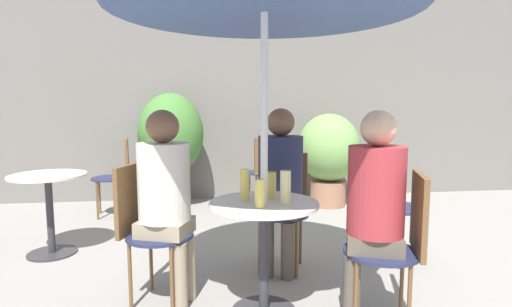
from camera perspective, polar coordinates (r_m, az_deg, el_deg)
The scene contains 18 objects.
storefront_wall at distance 5.59m, azimuth -1.04°, elevation 8.98°, with size 10.00×0.06×3.00m.
cafe_table_near at distance 2.48m, azimuth 1.14°, elevation -11.32°, with size 0.66×0.66×0.70m.
cafe_table_far at distance 3.88m, azimuth -27.46°, elevation -5.72°, with size 0.62×0.62×0.70m.
bistro_chair_0 at distance 2.45m, azimuth 19.89°, elevation -11.12°, with size 0.47×0.46×0.91m.
bistro_chair_1 at distance 3.22m, azimuth 3.86°, elevation -6.49°, with size 0.46×0.47×0.91m.
bistro_chair_2 at distance 2.72m, azimuth -15.55°, elevation -9.16°, with size 0.47×0.46×0.91m.
bistro_chair_3 at distance 4.96m, azimuth 1.44°, elevation -1.81°, with size 0.44×0.46×0.91m.
bistro_chair_4 at distance 4.95m, azimuth -18.98°, elevation -2.20°, with size 0.45×0.43×0.91m.
bistro_chair_5 at distance 3.43m, azimuth 18.61°, elevation -6.01°, with size 0.48×0.47×0.91m.
seated_person_0 at distance 2.38m, azimuth 16.44°, elevation -6.38°, with size 0.38×0.36×1.26m.
seated_person_1 at distance 3.03m, azimuth 3.47°, elevation -3.33°, with size 0.38×0.40×1.26m.
seated_person_2 at distance 2.61m, azimuth -12.72°, elevation -5.14°, with size 0.39×0.37×1.26m.
beer_glass_0 at distance 2.53m, azimuth 2.09°, elevation -4.51°, with size 0.07×0.07×0.16m.
beer_glass_1 at distance 2.46m, azimuth -1.63°, elevation -4.48°, with size 0.06×0.06×0.19m.
beer_glass_2 at distance 2.28m, azimuth 0.59°, elevation -5.74°, with size 0.06×0.06×0.16m.
beer_glass_3 at distance 2.39m, azimuth 4.23°, elevation -4.78°, with size 0.06×0.06×0.20m.
potted_plant_0 at distance 5.14m, azimuth -12.04°, elevation 2.06°, with size 0.81×0.81×1.45m.
potted_plant_1 at distance 5.20m, azimuth 10.32°, elevation 0.13°, with size 0.79×0.79×1.19m.
Camera 1 is at (-0.58, -2.27, 1.27)m, focal length 28.00 mm.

